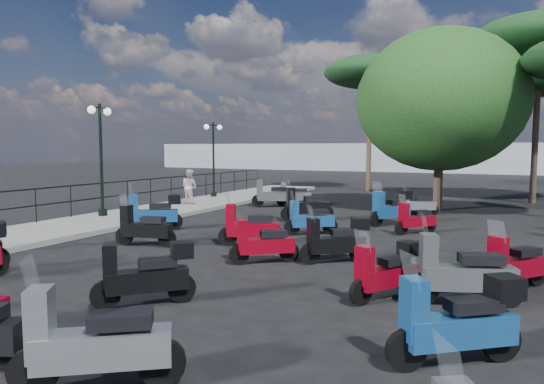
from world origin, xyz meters
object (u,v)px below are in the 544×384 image
at_px(scooter_27, 515,266).
at_px(pedestrian_far, 189,187).
at_px(scooter_8, 145,275).
at_px(scooter_23, 417,204).
at_px(lamp_post_2, 213,154).
at_px(scooter_16, 310,220).
at_px(scooter_15, 263,244).
at_px(scooter_26, 457,323).
at_px(scooter_5, 272,195).
at_px(scooter_4, 154,213).
at_px(scooter_17, 391,209).
at_px(scooter_22, 415,220).
at_px(scooter_14, 336,241).
at_px(scooter_10, 306,206).
at_px(scooter_21, 462,275).
at_px(pine_2, 370,73).
at_px(scooter_9, 250,228).
at_px(scooter_13, 94,345).
at_px(scooter_11, 294,195).
at_px(scooter_20, 386,272).
at_px(lamp_post_1, 101,152).
at_px(pine_0, 540,40).
at_px(broadleaf_tree, 441,100).

bearing_deg(scooter_27, pedestrian_far, 6.21).
xyz_separation_m(scooter_8, scooter_23, (2.10, 12.60, -0.08)).
height_order(lamp_post_2, scooter_16, lamp_post_2).
height_order(scooter_15, scooter_23, scooter_15).
xyz_separation_m(scooter_23, scooter_26, (2.60, -12.69, 0.10)).
xyz_separation_m(pedestrian_far, scooter_5, (3.14, 1.59, -0.37)).
relative_size(scooter_4, scooter_17, 0.95).
relative_size(lamp_post_2, scooter_22, 2.98).
bearing_deg(scooter_27, scooter_14, 27.79).
bearing_deg(scooter_27, lamp_post_2, -1.44).
height_order(lamp_post_2, scooter_10, lamp_post_2).
relative_size(scooter_5, scooter_8, 1.32).
distance_m(scooter_21, pine_2, 21.76).
bearing_deg(scooter_9, scooter_13, 173.04).
bearing_deg(scooter_22, scooter_11, 1.08).
distance_m(scooter_5, scooter_26, 15.27).
distance_m(scooter_13, scooter_16, 9.56).
xyz_separation_m(scooter_11, scooter_14, (5.04, -9.23, 0.03)).
relative_size(scooter_22, pine_2, 0.16).
xyz_separation_m(scooter_8, pine_2, (-2.28, 21.92, 6.31)).
bearing_deg(scooter_11, scooter_20, 179.62).
xyz_separation_m(lamp_post_2, scooter_14, (9.62, -9.87, -1.72)).
height_order(scooter_13, scooter_20, scooter_13).
distance_m(scooter_13, scooter_21, 5.59).
bearing_deg(scooter_17, scooter_27, 149.15).
relative_size(scooter_11, scooter_21, 0.83).
height_order(scooter_9, scooter_21, scooter_21).
relative_size(scooter_16, scooter_21, 0.76).
bearing_deg(scooter_4, scooter_22, -102.80).
bearing_deg(scooter_22, lamp_post_2, 12.53).
bearing_deg(scooter_16, scooter_13, 150.99).
xyz_separation_m(scooter_11, scooter_21, (7.80, -11.13, 0.05)).
height_order(scooter_17, scooter_26, scooter_17).
xyz_separation_m(scooter_17, scooter_22, (1.00, -1.33, -0.13)).
distance_m(scooter_17, scooter_20, 8.07).
relative_size(scooter_11, pine_2, 0.19).
distance_m(lamp_post_1, scooter_16, 7.87).
height_order(pedestrian_far, scooter_10, pedestrian_far).
bearing_deg(lamp_post_1, scooter_13, -54.66).
bearing_deg(scooter_14, scooter_17, -39.96).
bearing_deg(scooter_11, pine_0, -88.79).
bearing_deg(pedestrian_far, scooter_9, 143.36).
distance_m(scooter_20, broadleaf_tree, 13.13).
height_order(scooter_5, scooter_20, scooter_5).
distance_m(scooter_16, scooter_20, 6.09).
height_order(scooter_9, scooter_13, scooter_13).
bearing_deg(scooter_16, scooter_21, -174.16).
distance_m(scooter_9, scooter_17, 5.62).
bearing_deg(scooter_11, lamp_post_2, 51.29).
distance_m(scooter_27, broadleaf_tree, 11.98).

